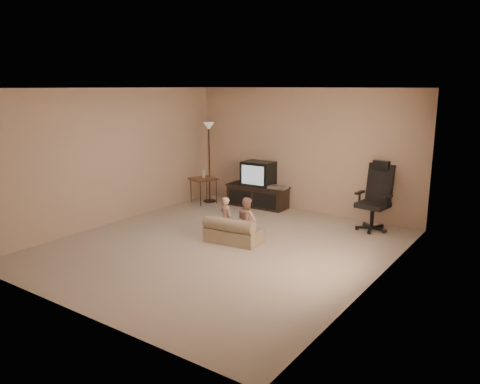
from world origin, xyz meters
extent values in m
plane|color=#B7A691|center=(0.00, 0.00, 0.00)|extent=(5.50, 5.50, 0.00)
plane|color=white|center=(0.00, 0.00, 2.50)|extent=(5.50, 5.50, 0.00)
plane|color=tan|center=(0.00, 2.75, 1.25)|extent=(5.00, 0.00, 5.00)
plane|color=tan|center=(0.00, -2.75, 1.25)|extent=(5.00, 0.00, 5.00)
plane|color=tan|center=(-2.50, 0.00, 1.25)|extent=(0.00, 5.50, 5.50)
plane|color=tan|center=(2.50, 0.00, 1.25)|extent=(0.00, 5.50, 5.50)
cube|color=black|center=(-0.91, 2.49, 0.21)|extent=(1.31, 0.50, 0.42)
cube|color=black|center=(-0.91, 2.49, 0.44)|extent=(1.35, 0.54, 0.04)
cube|color=black|center=(-1.21, 2.24, 0.21)|extent=(0.54, 0.03, 0.31)
cube|color=black|center=(-0.60, 2.26, 0.21)|extent=(0.54, 0.03, 0.31)
cube|color=black|center=(-0.91, 2.51, 0.72)|extent=(0.66, 0.48, 0.51)
cube|color=silver|center=(-0.90, 2.27, 0.72)|extent=(0.53, 0.03, 0.40)
cube|color=#BABABC|center=(-0.40, 2.46, 0.49)|extent=(0.38, 0.27, 0.06)
cylinder|color=black|center=(1.69, 2.22, 0.25)|extent=(0.07, 0.07, 0.39)
cube|color=black|center=(1.69, 2.22, 0.47)|extent=(0.55, 0.55, 0.09)
cube|color=black|center=(1.72, 2.45, 0.84)|extent=(0.49, 0.23, 0.69)
cube|color=black|center=(1.72, 2.45, 1.16)|extent=(0.30, 0.13, 0.16)
cube|color=black|center=(1.42, 2.25, 0.66)|extent=(0.10, 0.28, 0.04)
cube|color=black|center=(1.95, 2.19, 0.66)|extent=(0.10, 0.28, 0.04)
cube|color=brown|center=(-2.04, 2.05, 0.55)|extent=(0.65, 0.65, 0.03)
cylinder|color=black|center=(-2.30, 1.93, 0.27)|extent=(0.01, 0.01, 0.56)
cylinder|color=black|center=(-1.92, 1.79, 0.27)|extent=(0.01, 0.01, 0.56)
cylinder|color=black|center=(-2.17, 2.31, 0.27)|extent=(0.01, 0.01, 0.56)
cylinder|color=black|center=(-1.78, 2.18, 0.27)|extent=(0.01, 0.01, 0.56)
cylinder|color=beige|center=(-2.08, 2.11, 0.63)|extent=(0.07, 0.07, 0.14)
cone|color=beige|center=(-2.08, 2.11, 0.73)|extent=(0.06, 0.06, 0.05)
cylinder|color=black|center=(-2.03, 2.24, 0.01)|extent=(0.27, 0.27, 0.03)
cylinder|color=black|center=(-2.03, 2.24, 0.84)|extent=(0.03, 0.03, 1.66)
cone|color=beige|center=(-2.03, 2.24, 1.68)|extent=(0.23, 0.23, 0.16)
cube|color=#9B8B69|center=(0.03, 0.30, 0.12)|extent=(0.95, 0.58, 0.24)
cylinder|color=#9B8B69|center=(0.04, 0.14, 0.33)|extent=(0.90, 0.31, 0.22)
imported|color=tan|center=(-0.14, 0.32, 0.37)|extent=(0.32, 0.27, 0.73)
imported|color=tan|center=(0.19, 0.44, 0.38)|extent=(0.42, 0.34, 0.75)
camera|label=1|loc=(4.35, -5.71, 2.53)|focal=35.00mm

